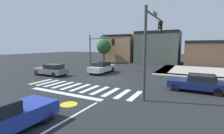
{
  "coord_description": "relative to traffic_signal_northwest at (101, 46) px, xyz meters",
  "views": [
    {
      "loc": [
        8.76,
        -15.38,
        3.62
      ],
      "look_at": [
        -0.12,
        1.66,
        1.06
      ],
      "focal_mm": 25.97,
      "sensor_mm": 36.0,
      "label": 1
    }
  ],
  "objects": [
    {
      "name": "crosswalk_near",
      "position": [
        4.03,
        -9.98,
        -3.56
      ],
      "size": [
        10.43,
        2.64,
        0.01
      ],
      "color": "silver",
      "rests_on": "ground_plane"
    },
    {
      "name": "car_gray",
      "position": [
        -2.74,
        -7.05,
        -2.86
      ],
      "size": [
        4.32,
        1.8,
        1.4
      ],
      "rotation": [
        0.0,
        0.0,
        3.14
      ],
      "color": "slate",
      "rests_on": "ground_plane"
    },
    {
      "name": "traffic_signal_southeast",
      "position": [
        9.87,
        -8.75,
        0.74
      ],
      "size": [
        0.32,
        5.66,
        6.12
      ],
      "rotation": [
        0.0,
        0.0,
        1.57
      ],
      "color": "#383A3D",
      "rests_on": "ground_plane"
    },
    {
      "name": "curb_corner_northeast",
      "position": [
        12.52,
        3.94,
        -3.49
      ],
      "size": [
        10.0,
        10.6,
        0.15
      ],
      "color": "#B2AA9E",
      "rests_on": "ground_plane"
    },
    {
      "name": "bike_detector_marking",
      "position": [
        5.95,
        -13.54,
        -3.56
      ],
      "size": [
        1.06,
        1.06,
        0.01
      ],
      "color": "yellow",
      "rests_on": "ground_plane"
    },
    {
      "name": "traffic_signal_northwest",
      "position": [
        0.0,
        0.0,
        0.0
      ],
      "size": [
        5.42,
        0.32,
        5.21
      ],
      "color": "#383A3D",
      "rests_on": "ground_plane"
    },
    {
      "name": "ground_plane",
      "position": [
        4.03,
        -5.48,
        -3.56
      ],
      "size": [
        120.0,
        120.0,
        0.0
      ],
      "primitive_type": "plane",
      "color": "#232628"
    },
    {
      "name": "car_navy",
      "position": [
        12.99,
        -6.56,
        -2.88
      ],
      "size": [
        4.16,
        1.91,
        1.35
      ],
      "rotation": [
        0.0,
        0.0,
        3.14
      ],
      "color": "#141E4C",
      "rests_on": "ground_plane"
    },
    {
      "name": "car_silver",
      "position": [
        1.89,
        -2.82,
        -2.81
      ],
      "size": [
        1.75,
        4.27,
        1.44
      ],
      "rotation": [
        0.0,
        0.0,
        -1.57
      ],
      "color": "#B7BABF",
      "rests_on": "ground_plane"
    },
    {
      "name": "storefront_row",
      "position": [
        4.91,
        13.65,
        -0.62
      ],
      "size": [
        23.5,
        6.53,
        6.46
      ],
      "color": "#93704C",
      "rests_on": "ground_plane"
    },
    {
      "name": "roadside_tree",
      "position": [
        -4.47,
        8.52,
        -0.19
      ],
      "size": [
        3.02,
        3.02,
        4.91
      ],
      "color": "#4C3823",
      "rests_on": "ground_plane"
    },
    {
      "name": "lane_markings",
      "position": [
        5.18,
        -16.9,
        -3.56
      ],
      "size": [
        6.8,
        18.75,
        0.01
      ],
      "color": "white",
      "rests_on": "ground_plane"
    }
  ]
}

